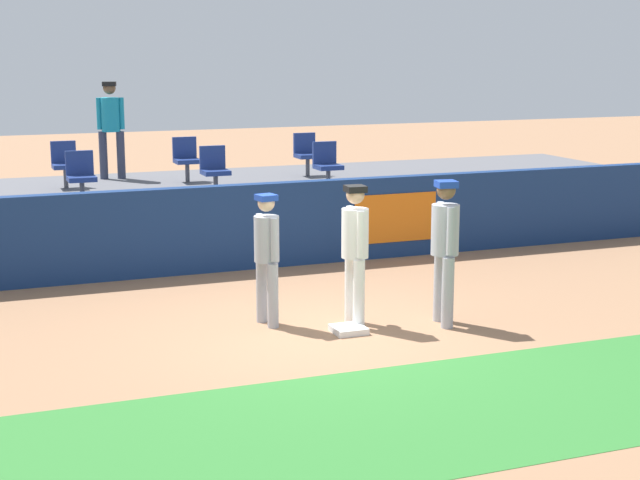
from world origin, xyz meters
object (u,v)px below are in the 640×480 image
at_px(player_fielder_home, 355,245).
at_px(seat_front_center, 214,168).
at_px(seat_front_right, 327,163).
at_px(seat_front_left, 81,174).
at_px(spectator_hooded, 111,123).
at_px(seat_back_right, 306,152).
at_px(player_runner_visitor, 267,250).
at_px(first_base, 349,330).
at_px(player_coach_visitor, 445,242).
at_px(seat_back_left, 65,162).
at_px(seat_back_center, 186,157).

bearing_deg(player_fielder_home, seat_front_center, -170.50).
height_order(player_fielder_home, seat_front_center, seat_front_center).
xyz_separation_m(player_fielder_home, seat_front_right, (1.60, 5.05, 0.43)).
bearing_deg(seat_front_left, spectator_hooded, 70.82).
bearing_deg(seat_back_right, player_runner_visitor, -114.36).
xyz_separation_m(first_base, player_runner_visitor, (-0.84, 0.71, 0.95)).
relative_size(first_base, seat_front_right, 0.48).
distance_m(player_coach_visitor, seat_back_left, 8.21).
bearing_deg(spectator_hooded, seat_back_right, 179.42).
xyz_separation_m(first_base, player_fielder_home, (0.21, 0.29, 1.01)).
xyz_separation_m(seat_back_left, seat_back_center, (2.24, 0.00, 0.00)).
distance_m(player_fielder_home, seat_back_left, 7.41).
bearing_deg(seat_back_right, seat_back_left, -180.00).
xyz_separation_m(seat_front_center, seat_back_center, (-0.07, 1.80, 0.00)).
relative_size(player_runner_visitor, seat_front_left, 2.02).
xyz_separation_m(seat_front_right, seat_front_center, (-2.08, 0.00, 0.00)).
relative_size(player_fielder_home, seat_front_right, 2.16).
bearing_deg(seat_back_left, seat_front_right, -22.29).
xyz_separation_m(player_fielder_home, seat_front_left, (-2.74, 5.05, 0.43)).
height_order(seat_front_left, spectator_hooded, spectator_hooded).
bearing_deg(seat_back_center, seat_front_left, -140.50).
distance_m(seat_back_right, seat_front_center, 2.96).
bearing_deg(seat_front_center, seat_front_left, 180.00).
relative_size(seat_front_center, spectator_hooded, 0.45).
bearing_deg(seat_front_center, seat_front_right, -0.00).
relative_size(first_base, player_fielder_home, 0.22).
distance_m(player_runner_visitor, seat_front_left, 4.96).
xyz_separation_m(seat_back_center, spectator_hooded, (-1.24, 0.91, 0.61)).
bearing_deg(first_base, spectator_hooded, 101.16).
bearing_deg(seat_front_right, seat_front_left, 180.00).
distance_m(first_base, seat_back_right, 7.57).
distance_m(seat_front_left, seat_back_left, 1.80).
bearing_deg(seat_front_right, seat_front_center, 180.00).
bearing_deg(seat_back_center, seat_front_center, -87.79).
bearing_deg(first_base, seat_front_center, 93.00).
bearing_deg(first_base, seat_front_right, 71.36).
xyz_separation_m(player_fielder_home, spectator_hooded, (-1.80, 7.76, 1.04)).
xyz_separation_m(first_base, spectator_hooded, (-1.59, 8.06, 2.05)).
height_order(player_fielder_home, seat_back_left, seat_back_left).
distance_m(seat_front_left, spectator_hooded, 2.94).
bearing_deg(player_fielder_home, seat_back_left, -153.80).
height_order(player_runner_visitor, seat_back_right, seat_back_right).
relative_size(seat_front_right, spectator_hooded, 0.45).
height_order(seat_back_right, seat_front_center, same).
bearing_deg(first_base, player_runner_visitor, 139.72).
distance_m(player_runner_visitor, spectator_hooded, 7.47).
distance_m(seat_front_right, spectator_hooded, 4.39).
bearing_deg(seat_front_right, spectator_hooded, 141.32).
distance_m(first_base, player_fielder_home, 1.07).
relative_size(player_runner_visitor, seat_back_left, 2.02).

